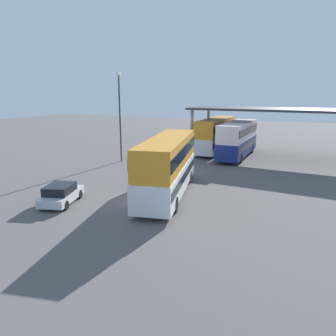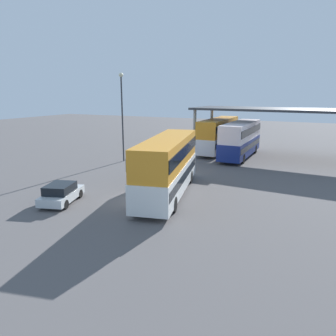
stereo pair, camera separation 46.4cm
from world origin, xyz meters
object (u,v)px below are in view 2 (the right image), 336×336
parked_hatchback (61,193)px  double_decker_near_canopy (219,134)px  double_decker_main (168,164)px  lamppost_tall (122,108)px  double_decker_mid_row (241,138)px

parked_hatchback → double_decker_near_canopy: 23.87m
double_decker_main → double_decker_near_canopy: (-1.81, 18.69, -0.03)m
parked_hatchback → lamppost_tall: (-3.68, 13.24, 5.06)m
parked_hatchback → lamppost_tall: lamppost_tall is taller
double_decker_near_canopy → lamppost_tall: size_ratio=1.20×
double_decker_main → parked_hatchback: 7.66m
double_decker_near_canopy → double_decker_mid_row: (3.38, -2.55, -0.05)m
double_decker_near_canopy → double_decker_mid_row: bearing=-127.8°
double_decker_near_canopy → lamppost_tall: bearing=142.6°
double_decker_main → double_decker_mid_row: bearing=-18.4°
double_decker_near_canopy → double_decker_mid_row: size_ratio=1.07×
double_decker_near_canopy → double_decker_mid_row: double_decker_near_canopy is taller
double_decker_near_canopy → lamppost_tall: 13.23m
double_decker_main → double_decker_mid_row: 16.22m
double_decker_mid_row → lamppost_tall: (-11.00, -7.69, 3.51)m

